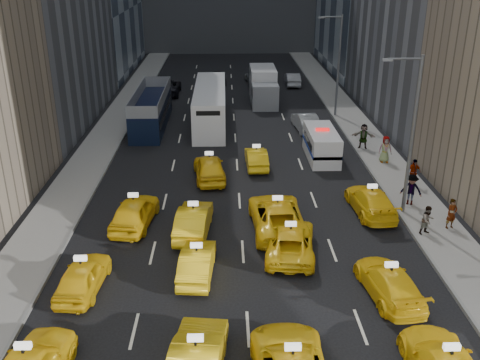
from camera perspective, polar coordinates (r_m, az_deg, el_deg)
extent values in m
cube|color=gray|center=(43.54, -14.47, 3.93)|extent=(3.00, 90.00, 0.15)
cube|color=gray|center=(43.93, 13.38, 4.21)|extent=(3.00, 90.00, 0.15)
cube|color=slate|center=(43.24, -12.59, 4.00)|extent=(0.15, 90.00, 0.18)
cube|color=slate|center=(43.58, 11.53, 4.24)|extent=(0.15, 90.00, 0.18)
cylinder|color=#595B60|center=(30.45, 17.87, 4.20)|extent=(0.20, 0.20, 9.00)
cylinder|color=#595B60|center=(29.14, 17.20, 12.25)|extent=(1.80, 0.12, 0.12)
cube|color=slate|center=(28.88, 15.46, 12.25)|extent=(0.50, 0.22, 0.12)
cylinder|color=#595B60|center=(49.15, 10.46, 11.75)|extent=(0.20, 0.20, 9.00)
cylinder|color=#595B60|center=(48.35, 9.75, 16.78)|extent=(1.80, 0.12, 0.12)
cube|color=slate|center=(48.19, 8.65, 16.77)|extent=(0.50, 0.22, 0.12)
imported|color=yellow|center=(24.75, -16.43, -9.82)|extent=(1.99, 4.22, 1.39)
imported|color=yellow|center=(24.88, -4.61, -8.74)|extent=(1.72, 4.18, 1.35)
imported|color=yellow|center=(26.62, 5.37, -6.43)|extent=(2.90, 5.26, 1.39)
imported|color=yellow|center=(24.28, 15.63, -10.48)|extent=(2.46, 4.85, 1.35)
imported|color=yellow|center=(29.63, -11.19, -3.37)|extent=(2.47, 4.88, 1.59)
imported|color=yellow|center=(28.39, -4.96, -4.30)|extent=(1.99, 4.72, 1.51)
imported|color=yellow|center=(28.74, 3.98, -3.78)|extent=(2.99, 5.98, 1.62)
imported|color=yellow|center=(31.40, 13.78, -2.21)|extent=(2.33, 5.05, 1.43)
imported|color=yellow|center=(35.08, -3.28, 1.30)|extent=(2.42, 4.89, 1.60)
imported|color=yellow|center=(37.17, 1.76, 2.37)|extent=(1.54, 4.05, 1.32)
cube|color=silver|center=(39.17, 8.69, 3.79)|extent=(2.63, 5.42, 2.09)
cylinder|color=black|center=(37.65, 7.80, 2.03)|extent=(0.28, 0.83, 0.83)
cylinder|color=black|center=(37.96, 10.32, 2.05)|extent=(0.28, 0.83, 0.83)
cylinder|color=black|center=(40.82, 7.06, 3.74)|extent=(0.28, 0.83, 0.83)
cylinder|color=black|center=(41.11, 9.40, 3.74)|extent=(0.28, 0.83, 0.83)
cube|color=navy|center=(39.21, 8.68, 3.59)|extent=(2.66, 5.43, 0.24)
cube|color=red|center=(38.82, 8.79, 5.35)|extent=(0.98, 0.45, 0.15)
cube|color=black|center=(46.79, -9.43, 7.56)|extent=(3.18, 10.89, 3.13)
cylinder|color=black|center=(43.00, -11.49, 4.63)|extent=(0.28, 1.10, 1.10)
cylinder|color=black|center=(42.69, -8.65, 4.70)|extent=(0.28, 1.10, 1.10)
cylinder|color=black|center=(51.48, -9.94, 7.76)|extent=(0.28, 1.10, 1.10)
cylinder|color=black|center=(51.21, -7.54, 7.83)|extent=(0.28, 1.10, 1.10)
cube|color=silver|center=(46.97, -3.20, 7.96)|extent=(3.22, 12.62, 3.23)
cylinder|color=black|center=(42.19, -4.90, 4.66)|extent=(0.28, 1.10, 1.10)
cylinder|color=black|center=(42.12, -1.75, 4.71)|extent=(0.28, 1.10, 1.10)
cylinder|color=black|center=(52.46, -4.31, 8.32)|extent=(0.28, 1.10, 1.10)
cylinder|color=black|center=(52.40, -1.77, 8.36)|extent=(0.28, 1.10, 1.10)
cube|color=silver|center=(54.01, 2.51, 9.99)|extent=(2.86, 7.35, 3.31)
cylinder|color=black|center=(51.57, 1.48, 8.12)|extent=(0.28, 1.10, 1.10)
cylinder|color=black|center=(51.73, 3.91, 8.12)|extent=(0.28, 1.10, 1.10)
cylinder|color=black|center=(56.83, 1.18, 9.52)|extent=(0.28, 1.10, 1.10)
cylinder|color=black|center=(56.98, 3.40, 9.52)|extent=(0.28, 1.10, 1.10)
imported|color=#A1A5A8|center=(45.53, 7.01, 6.20)|extent=(2.00, 4.65, 1.49)
imported|color=black|center=(57.96, -7.75, 9.82)|extent=(2.68, 5.65, 1.56)
imported|color=slate|center=(62.52, 1.69, 10.93)|extent=(2.51, 5.29, 1.49)
imported|color=black|center=(62.48, -2.32, 10.92)|extent=(1.88, 4.45, 1.50)
imported|color=#999AA0|center=(61.73, 5.62, 10.65)|extent=(1.58, 4.38, 1.44)
imported|color=gray|center=(30.60, 21.65, -3.36)|extent=(0.71, 0.57, 1.68)
imported|color=gray|center=(29.57, 19.39, -4.06)|extent=(0.86, 0.67, 1.57)
imported|color=gray|center=(32.65, 17.80, -0.97)|extent=(1.31, 0.94, 1.87)
imported|color=gray|center=(35.39, 17.99, 0.77)|extent=(1.11, 0.66, 1.77)
imported|color=gray|center=(38.90, 15.22, 3.18)|extent=(0.93, 0.51, 1.90)
imported|color=gray|center=(41.43, 13.04, 4.58)|extent=(1.81, 0.99, 1.87)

